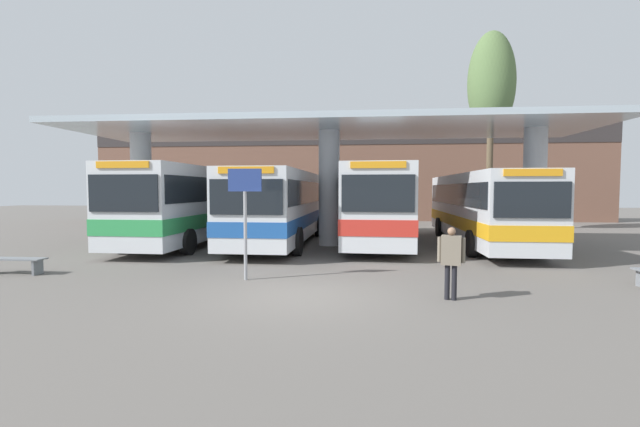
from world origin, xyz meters
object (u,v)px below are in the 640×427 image
(poplar_tree_behind_left, at_px, (491,85))
(waiting_bench_near_pillar, at_px, (15,262))
(transit_bus_center_bay, at_px, (282,204))
(pedestrian_waiting, at_px, (451,256))
(transit_bus_left_bay, at_px, (190,202))
(transit_bus_far_right_bay, at_px, (481,206))
(transit_bus_right_bay, at_px, (379,202))
(info_sign_platform, at_px, (245,201))

(poplar_tree_behind_left, bearing_deg, waiting_bench_near_pillar, -140.38)
(waiting_bench_near_pillar, bearing_deg, poplar_tree_behind_left, 39.62)
(waiting_bench_near_pillar, height_order, poplar_tree_behind_left, poplar_tree_behind_left)
(transit_bus_center_bay, relative_size, pedestrian_waiting, 7.02)
(transit_bus_left_bay, bearing_deg, transit_bus_center_bay, -172.35)
(transit_bus_far_right_bay, bearing_deg, pedestrian_waiting, 72.22)
(transit_bus_center_bay, xyz_separation_m, transit_bus_far_right_bay, (8.72, 0.41, -0.06))
(transit_bus_center_bay, xyz_separation_m, poplar_tree_behind_left, (10.81, 6.55, 6.55))
(waiting_bench_near_pillar, distance_m, pedestrian_waiting, 11.96)
(transit_bus_center_bay, height_order, transit_bus_right_bay, transit_bus_right_bay)
(transit_bus_left_bay, height_order, transit_bus_far_right_bay, transit_bus_left_bay)
(transit_bus_center_bay, relative_size, transit_bus_far_right_bay, 0.97)
(poplar_tree_behind_left, bearing_deg, pedestrian_waiting, -108.44)
(info_sign_platform, bearing_deg, poplar_tree_behind_left, 54.09)
(transit_bus_left_bay, xyz_separation_m, info_sign_platform, (4.53, -7.25, 0.25))
(transit_bus_far_right_bay, bearing_deg, poplar_tree_behind_left, -108.24)
(pedestrian_waiting, height_order, poplar_tree_behind_left, poplar_tree_behind_left)
(waiting_bench_near_pillar, xyz_separation_m, poplar_tree_behind_left, (17.10, 14.16, 7.99))
(transit_bus_center_bay, bearing_deg, poplar_tree_behind_left, -147.98)
(transit_bus_left_bay, height_order, waiting_bench_near_pillar, transit_bus_left_bay)
(poplar_tree_behind_left, bearing_deg, transit_bus_right_bay, -137.93)
(transit_bus_far_right_bay, bearing_deg, transit_bus_center_bay, 3.15)
(waiting_bench_near_pillar, height_order, pedestrian_waiting, pedestrian_waiting)
(transit_bus_center_bay, bearing_deg, waiting_bench_near_pillar, 51.17)
(pedestrian_waiting, bearing_deg, poplar_tree_behind_left, 86.66)
(pedestrian_waiting, bearing_deg, transit_bus_far_right_bay, 86.84)
(transit_bus_right_bay, relative_size, info_sign_platform, 3.78)
(transit_bus_right_bay, bearing_deg, poplar_tree_behind_left, -135.50)
(info_sign_platform, bearing_deg, waiting_bench_near_pillar, 179.18)
(transit_bus_right_bay, bearing_deg, transit_bus_center_bay, 11.58)
(transit_bus_right_bay, height_order, waiting_bench_near_pillar, transit_bus_right_bay)
(transit_bus_center_bay, bearing_deg, transit_bus_right_bay, -170.06)
(transit_bus_center_bay, relative_size, transit_bus_right_bay, 1.00)
(waiting_bench_near_pillar, relative_size, poplar_tree_behind_left, 0.15)
(waiting_bench_near_pillar, bearing_deg, transit_bus_far_right_bay, 28.08)
(transit_bus_left_bay, xyz_separation_m, pedestrian_waiting, (9.57, -8.84, -0.89))
(transit_bus_left_bay, bearing_deg, poplar_tree_behind_left, -153.48)
(info_sign_platform, relative_size, pedestrian_waiting, 1.86)
(pedestrian_waiting, bearing_deg, transit_bus_left_bay, 152.37)
(waiting_bench_near_pillar, height_order, info_sign_platform, info_sign_platform)
(transit_bus_left_bay, height_order, transit_bus_center_bay, transit_bus_left_bay)
(transit_bus_far_right_bay, distance_m, info_sign_platform, 11.57)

